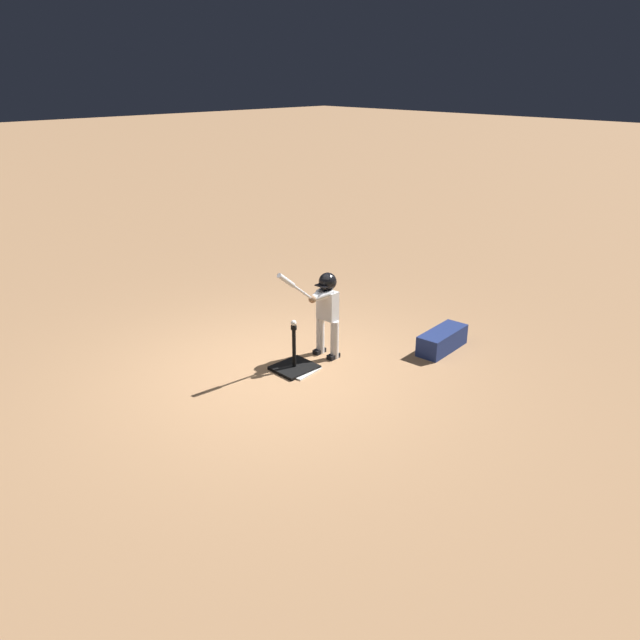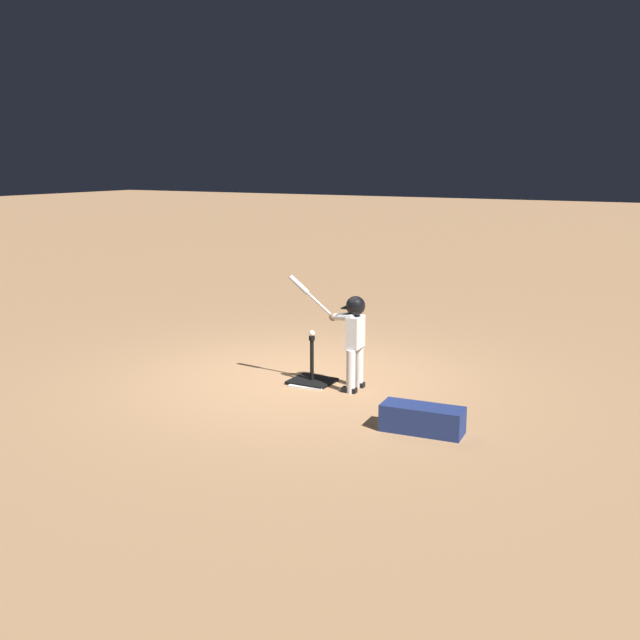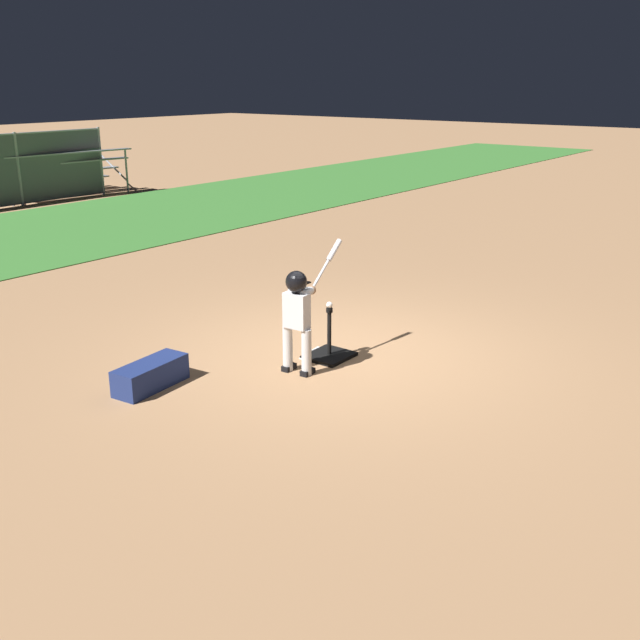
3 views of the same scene
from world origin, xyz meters
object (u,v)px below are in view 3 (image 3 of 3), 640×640
at_px(batting_tee, 329,352).
at_px(equipment_bag, 151,375).
at_px(bleachers_far_left, 55,173).
at_px(batter_child, 299,308).
at_px(baseball, 329,305).

bearing_deg(batting_tee, equipment_bag, 152.66).
distance_m(bleachers_far_left, equipment_bag, 14.56).
relative_size(batting_tee, batter_child, 0.44).
height_order(batting_tee, bleachers_far_left, bleachers_far_left).
height_order(batter_child, equipment_bag, batter_child).
xyz_separation_m(batting_tee, bleachers_far_left, (5.53, 13.50, 0.55)).
bearing_deg(batting_tee, bleachers_far_left, 67.71).
xyz_separation_m(batter_child, baseball, (0.56, 0.00, -0.10)).
height_order(batter_child, bleachers_far_left, batter_child).
xyz_separation_m(batting_tee, equipment_bag, (-1.84, 0.95, 0.08)).
xyz_separation_m(baseball, equipment_bag, (-1.84, 0.95, -0.50)).
bearing_deg(equipment_bag, batting_tee, -32.92).
bearing_deg(batting_tee, baseball, 0.00).
bearing_deg(bleachers_far_left, equipment_bag, -120.46).
relative_size(baseball, bleachers_far_left, 0.02).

